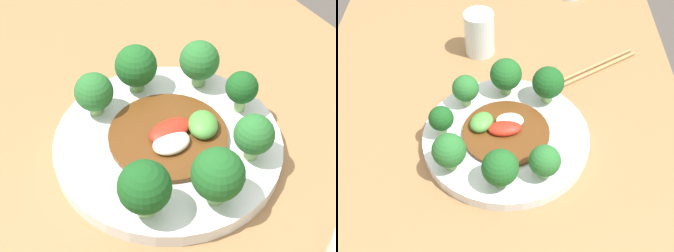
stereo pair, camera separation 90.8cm
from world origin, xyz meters
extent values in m
cube|color=olive|center=(0.00, 0.00, 0.38)|extent=(1.06, 0.70, 0.75)
cylinder|color=silver|center=(0.04, 0.02, 0.76)|extent=(0.28, 0.28, 0.02)
cylinder|color=#89B76B|center=(-0.03, -0.05, 0.78)|extent=(0.02, 0.02, 0.02)
sphere|color=#286B2D|center=(-0.03, -0.05, 0.81)|extent=(0.05, 0.05, 0.05)
cylinder|color=#89B76B|center=(-0.04, 0.10, 0.78)|extent=(0.02, 0.02, 0.02)
sphere|color=#19511E|center=(-0.04, 0.10, 0.81)|extent=(0.06, 0.06, 0.06)
cylinder|color=#70A356|center=(0.11, -0.06, 0.78)|extent=(0.02, 0.02, 0.02)
sphere|color=#286B2D|center=(0.11, -0.06, 0.81)|extent=(0.05, 0.05, 0.05)
cylinder|color=#70A356|center=(0.14, 0.02, 0.78)|extent=(0.02, 0.02, 0.02)
sphere|color=#1E5B23|center=(0.14, 0.02, 0.81)|extent=(0.06, 0.06, 0.06)
cylinder|color=#89B76B|center=(0.12, 0.08, 0.78)|extent=(0.02, 0.02, 0.01)
sphere|color=#286B2D|center=(0.12, 0.08, 0.81)|extent=(0.05, 0.05, 0.05)
cylinder|color=#89B76B|center=(0.04, -0.08, 0.78)|extent=(0.01, 0.01, 0.02)
sphere|color=#19511E|center=(0.04, -0.08, 0.81)|extent=(0.04, 0.04, 0.04)
cylinder|color=#70A356|center=(-0.07, 0.02, 0.78)|extent=(0.02, 0.02, 0.02)
sphere|color=#1E5B23|center=(-0.07, 0.02, 0.81)|extent=(0.06, 0.06, 0.06)
cylinder|color=#5B3314|center=(0.04, 0.02, 0.77)|extent=(0.15, 0.15, 0.01)
ellipsoid|color=#4C933D|center=(0.03, -0.02, 0.79)|extent=(0.06, 0.05, 0.02)
ellipsoid|color=silver|center=(0.02, 0.03, 0.78)|extent=(0.04, 0.05, 0.02)
ellipsoid|color=red|center=(0.04, 0.02, 0.78)|extent=(0.04, 0.06, 0.02)
cylinder|color=silver|center=(-0.21, -0.03, 0.80)|extent=(0.06, 0.06, 0.09)
cylinder|color=#AD7F4C|center=(-0.15, 0.20, 0.76)|extent=(0.12, 0.17, 0.01)
cylinder|color=#AD7F4C|center=(-0.16, 0.19, 0.76)|extent=(0.12, 0.17, 0.01)
camera|label=1|loc=(-0.31, 0.21, 1.19)|focal=50.00mm
camera|label=2|loc=(0.57, 0.03, 1.35)|focal=50.00mm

